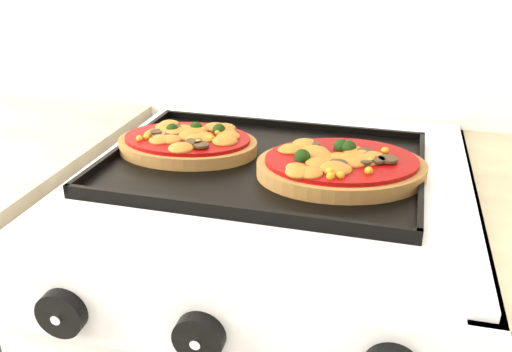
% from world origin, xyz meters
% --- Properties ---
extents(control_panel, '(0.60, 0.02, 0.09)m').
position_xyz_m(control_panel, '(0.04, 1.39, 0.85)').
color(control_panel, silver).
rests_on(control_panel, stove).
extents(knob_left, '(0.06, 0.02, 0.06)m').
position_xyz_m(knob_left, '(-0.14, 1.37, 0.85)').
color(knob_left, black).
rests_on(knob_left, control_panel).
extents(knob_center, '(0.06, 0.02, 0.06)m').
position_xyz_m(knob_center, '(0.03, 1.37, 0.85)').
color(knob_center, black).
rests_on(knob_center, control_panel).
extents(baking_tray, '(0.49, 0.36, 0.02)m').
position_xyz_m(baking_tray, '(0.02, 1.70, 0.92)').
color(baking_tray, black).
rests_on(baking_tray, stove).
extents(pizza_left, '(0.24, 0.18, 0.03)m').
position_xyz_m(pizza_left, '(-0.11, 1.72, 0.94)').
color(pizza_left, olive).
rests_on(pizza_left, baking_tray).
extents(pizza_right, '(0.29, 0.24, 0.04)m').
position_xyz_m(pizza_right, '(0.14, 1.68, 0.94)').
color(pizza_right, olive).
rests_on(pizza_right, baking_tray).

